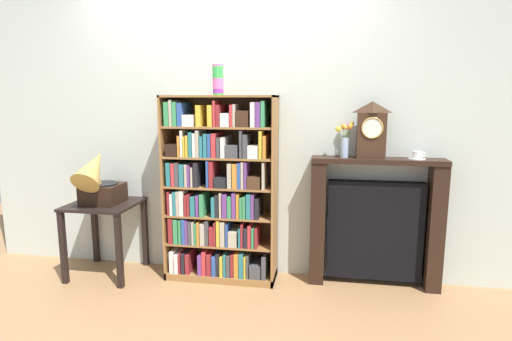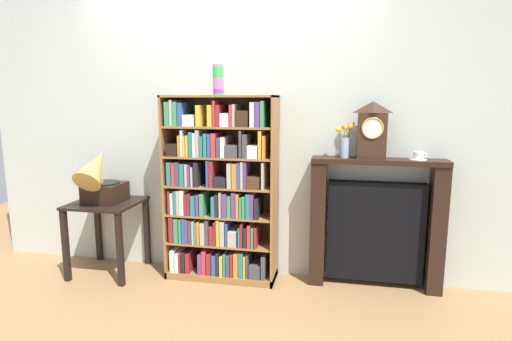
{
  "view_description": "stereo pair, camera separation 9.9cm",
  "coord_description": "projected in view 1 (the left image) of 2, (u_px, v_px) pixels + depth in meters",
  "views": [
    {
      "loc": [
        0.87,
        -3.16,
        1.53
      ],
      "look_at": [
        0.3,
        0.14,
        0.95
      ],
      "focal_mm": 29.08,
      "sensor_mm": 36.0,
      "label": 1
    },
    {
      "loc": [
        0.97,
        -3.14,
        1.53
      ],
      "look_at": [
        0.3,
        0.14,
        0.95
      ],
      "focal_mm": 29.08,
      "sensor_mm": 36.0,
      "label": 2
    }
  ],
  "objects": [
    {
      "name": "ground_plane",
      "position": [
        218.0,
        284.0,
        3.48
      ],
      "size": [
        7.79,
        6.4,
        0.02
      ],
      "primitive_type": "cube",
      "color": "#997047"
    },
    {
      "name": "wall_back",
      "position": [
        241.0,
        125.0,
        3.56
      ],
      "size": [
        4.79,
        0.08,
        2.6
      ],
      "primitive_type": "cube",
      "color": "beige",
      "rests_on": "ground"
    },
    {
      "name": "bookshelf",
      "position": [
        218.0,
        195.0,
        3.48
      ],
      "size": [
        0.93,
        0.33,
        1.56
      ],
      "color": "olive",
      "rests_on": "ground"
    },
    {
      "name": "cup_stack",
      "position": [
        218.0,
        80.0,
        3.29
      ],
      "size": [
        0.09,
        0.09,
        0.24
      ],
      "color": "green",
      "rests_on": "bookshelf"
    },
    {
      "name": "side_table_left",
      "position": [
        105.0,
        219.0,
        3.59
      ],
      "size": [
        0.56,
        0.55,
        0.64
      ],
      "color": "black",
      "rests_on": "ground"
    },
    {
      "name": "gramophone",
      "position": [
        98.0,
        180.0,
        3.46
      ],
      "size": [
        0.3,
        0.48,
        0.52
      ],
      "color": "black",
      "rests_on": "side_table_left"
    },
    {
      "name": "fireplace_mantel",
      "position": [
        375.0,
        223.0,
        3.38
      ],
      "size": [
        1.04,
        0.21,
        1.06
      ],
      "color": "black",
      "rests_on": "ground"
    },
    {
      "name": "mantel_clock",
      "position": [
        371.0,
        130.0,
        3.24
      ],
      "size": [
        0.22,
        0.12,
        0.44
      ],
      "color": "#382316",
      "rests_on": "fireplace_mantel"
    },
    {
      "name": "flower_vase",
      "position": [
        345.0,
        138.0,
        3.3
      ],
      "size": [
        0.15,
        0.14,
        0.29
      ],
      "color": "#99B2D1",
      "rests_on": "fireplace_mantel"
    },
    {
      "name": "teacup_with_saucer",
      "position": [
        417.0,
        156.0,
        3.22
      ],
      "size": [
        0.13,
        0.13,
        0.06
      ],
      "color": "white",
      "rests_on": "fireplace_mantel"
    }
  ]
}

